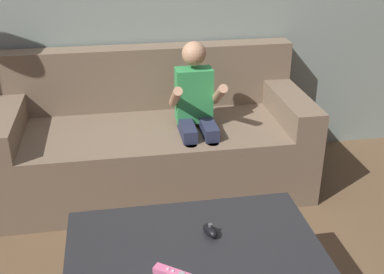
{
  "coord_description": "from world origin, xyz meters",
  "views": [
    {
      "loc": [
        -0.44,
        -1.47,
        1.65
      ],
      "look_at": [
        -0.07,
        0.69,
        0.61
      ],
      "focal_mm": 45.7,
      "sensor_mm": 36.0,
      "label": 1
    }
  ],
  "objects_px": {
    "person_seated_on_couch": "(196,112)",
    "coffee_table": "(193,252)",
    "couch": "(153,142)",
    "nunchuk_black": "(210,231)",
    "game_remote_pink_near_edge": "(172,274)"
  },
  "relations": [
    {
      "from": "couch",
      "to": "coffee_table",
      "type": "relative_size",
      "value": 1.93
    },
    {
      "from": "person_seated_on_couch",
      "to": "nunchuk_black",
      "type": "xyz_separation_m",
      "value": [
        -0.13,
        -1.05,
        -0.07
      ]
    },
    {
      "from": "person_seated_on_couch",
      "to": "game_remote_pink_near_edge",
      "type": "relative_size",
      "value": 7.08
    },
    {
      "from": "couch",
      "to": "nunchuk_black",
      "type": "height_order",
      "value": "couch"
    },
    {
      "from": "coffee_table",
      "to": "nunchuk_black",
      "type": "height_order",
      "value": "nunchuk_black"
    },
    {
      "from": "person_seated_on_couch",
      "to": "coffee_table",
      "type": "xyz_separation_m",
      "value": [
        -0.21,
        -1.09,
        -0.13
      ]
    },
    {
      "from": "coffee_table",
      "to": "game_remote_pink_near_edge",
      "type": "relative_size",
      "value": 7.34
    },
    {
      "from": "coffee_table",
      "to": "game_remote_pink_near_edge",
      "type": "distance_m",
      "value": 0.21
    },
    {
      "from": "couch",
      "to": "coffee_table",
      "type": "distance_m",
      "value": 1.27
    },
    {
      "from": "person_seated_on_couch",
      "to": "coffee_table",
      "type": "relative_size",
      "value": 0.97
    },
    {
      "from": "couch",
      "to": "game_remote_pink_near_edge",
      "type": "xyz_separation_m",
      "value": [
        -0.07,
        -1.44,
        0.17
      ]
    },
    {
      "from": "game_remote_pink_near_edge",
      "to": "nunchuk_black",
      "type": "distance_m",
      "value": 0.28
    },
    {
      "from": "game_remote_pink_near_edge",
      "to": "coffee_table",
      "type": "bearing_deg",
      "value": 58.16
    },
    {
      "from": "couch",
      "to": "coffee_table",
      "type": "xyz_separation_m",
      "value": [
        0.04,
        -1.27,
        0.12
      ]
    },
    {
      "from": "coffee_table",
      "to": "nunchuk_black",
      "type": "distance_m",
      "value": 0.11
    }
  ]
}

